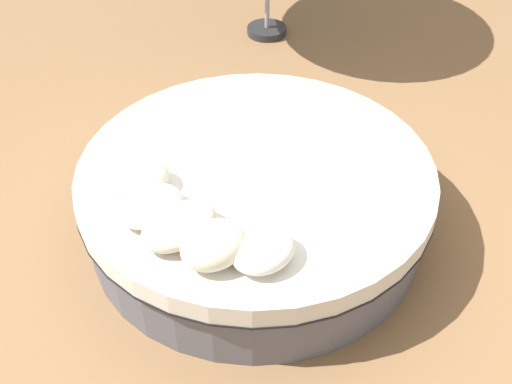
% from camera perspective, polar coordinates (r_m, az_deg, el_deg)
% --- Properties ---
extents(ground_plane, '(16.00, 16.00, 0.00)m').
position_cam_1_polar(ground_plane, '(4.72, -0.00, -3.18)').
color(ground_plane, olive).
extents(round_bed, '(2.50, 2.50, 0.58)m').
position_cam_1_polar(round_bed, '(4.52, -0.00, -0.49)').
color(round_bed, '#595966').
rests_on(round_bed, ground_plane).
extents(throw_pillow_0, '(0.42, 0.35, 0.19)m').
position_cam_1_polar(throw_pillow_0, '(4.15, -10.58, 1.12)').
color(throw_pillow_0, beige).
rests_on(throw_pillow_0, round_bed).
extents(throw_pillow_1, '(0.44, 0.35, 0.17)m').
position_cam_1_polar(throw_pillow_1, '(3.96, -9.56, -1.25)').
color(throw_pillow_1, silver).
rests_on(throw_pillow_1, round_bed).
extents(throw_pillow_2, '(0.51, 0.35, 0.17)m').
position_cam_1_polar(throw_pillow_2, '(3.81, -7.00, -3.07)').
color(throw_pillow_2, beige).
rests_on(throw_pillow_2, round_bed).
extents(throw_pillow_3, '(0.41, 0.35, 0.22)m').
position_cam_1_polar(throw_pillow_3, '(3.64, -3.87, -4.80)').
color(throw_pillow_3, beige).
rests_on(throw_pillow_3, round_bed).
extents(throw_pillow_4, '(0.41, 0.34, 0.17)m').
position_cam_1_polar(throw_pillow_4, '(3.64, 0.63, -5.27)').
color(throw_pillow_4, white).
rests_on(throw_pillow_4, round_bed).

